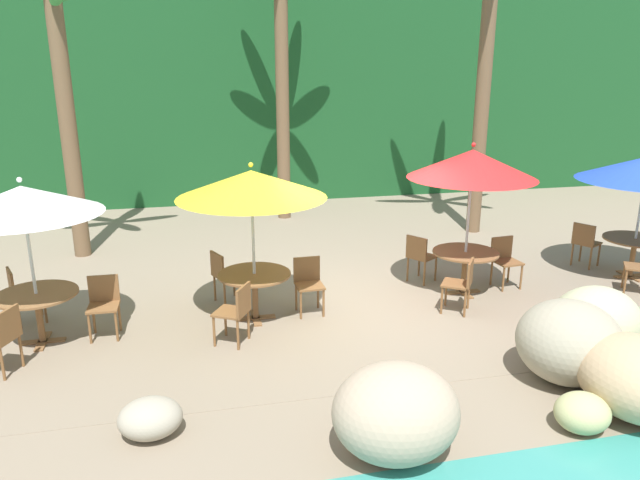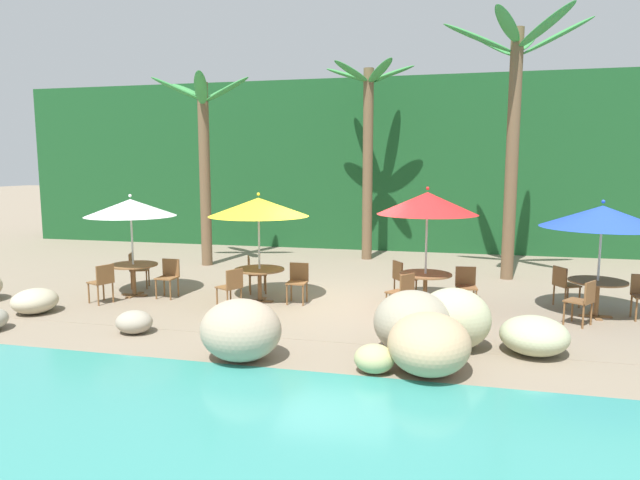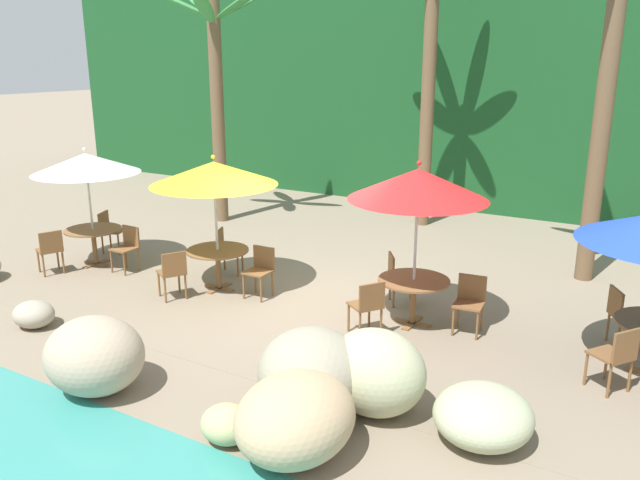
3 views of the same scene
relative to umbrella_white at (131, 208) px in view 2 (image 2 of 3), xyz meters
name	(u,v)px [view 2 (image 2 of 3)]	position (x,y,z in m)	size (l,w,h in m)	color
ground_plane	(338,304)	(4.75, 0.34, -2.04)	(120.00, 120.00, 0.00)	gray
terrace_deck	(338,304)	(4.75, 0.34, -2.04)	(18.00, 5.20, 0.01)	gray
foliage_backdrop	(387,165)	(4.75, 9.34, 0.96)	(28.00, 2.40, 6.00)	#194C23
rock_seawall	(375,329)	(5.96, -2.64, -1.64)	(16.92, 3.52, 1.02)	#AE8F99
umbrella_white	(131,208)	(0.00, 0.00, 0.00)	(2.03, 2.03, 2.35)	silver
dining_table_white	(133,270)	(0.00, 0.00, -1.43)	(1.10, 1.10, 0.74)	brown
chair_white_seaward	(169,275)	(0.85, 0.07, -1.53)	(0.43, 0.44, 0.87)	brown
chair_white_inland	(136,267)	(-0.40, 0.75, -1.53)	(0.55, 0.55, 0.87)	brown
chair_white_left	(103,281)	(-0.24, -0.82, -1.53)	(0.56, 0.55, 0.87)	brown
umbrella_yellow	(259,207)	(3.02, 0.15, 0.06)	(2.19, 2.19, 2.42)	silver
dining_table_yellow	(260,274)	(3.02, 0.15, -1.43)	(1.10, 1.10, 0.74)	brown
chair_yellow_seaward	(298,280)	(3.86, 0.26, -1.53)	(0.43, 0.44, 0.87)	brown
chair_yellow_inland	(254,272)	(2.60, 0.89, -1.53)	(0.56, 0.55, 0.87)	brown
chair_yellow_left	(231,286)	(2.67, -0.64, -1.53)	(0.58, 0.58, 0.87)	brown
umbrella_red	(427,203)	(6.60, 0.44, 0.18)	(2.09, 2.09, 2.56)	silver
dining_table_red	(425,279)	(6.60, 0.44, -1.43)	(1.10, 1.10, 0.74)	brown
chair_red_seaward	(466,284)	(7.44, 0.62, -1.53)	(0.46, 0.47, 0.87)	brown
chair_red_inland	(402,277)	(6.05, 1.10, -1.53)	(0.59, 0.59, 0.87)	brown
chair_red_left	(403,291)	(6.19, -0.31, -1.53)	(0.59, 0.59, 0.87)	brown
umbrella_blue	(602,217)	(9.95, 0.50, -0.03)	(2.32, 2.32, 2.34)	silver
dining_table_blue	(597,287)	(9.95, 0.50, -1.43)	(1.10, 1.10, 0.74)	brown
chair_blue_inland	(564,283)	(9.46, 1.20, -1.53)	(0.58, 0.57, 0.87)	brown
chair_blue_left	(583,299)	(9.54, -0.25, -1.53)	(0.59, 0.59, 0.87)	brown
palm_tree_nearest	(204,144)	(-0.08, 4.11, 1.57)	(2.83, 2.81, 5.55)	brown
palm_tree_second	(368,131)	(4.47, 6.31, 2.01)	(2.86, 2.57, 6.10)	brown
palm_tree_third	(514,105)	(8.57, 4.03, 2.47)	(3.71, 3.68, 6.69)	brown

